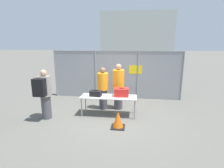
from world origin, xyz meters
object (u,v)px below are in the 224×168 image
object	(u,v)px
utility_trailer	(148,82)
inspection_table	(109,98)
suitcase_red	(121,92)
traffic_cone	(118,120)
suitcase_black	(96,93)
security_worker_far	(118,86)
security_worker_near	(103,88)
traveler_hooded	(44,93)

from	to	relation	value
utility_trailer	inspection_table	bearing A→B (deg)	-112.79
utility_trailer	suitcase_red	bearing A→B (deg)	-107.39
suitcase_red	traffic_cone	bearing A→B (deg)	-91.55
suitcase_black	security_worker_far	world-z (taller)	security_worker_far
suitcase_black	utility_trailer	xyz separation A→B (m)	(2.20, 4.12, -0.42)
security_worker_far	utility_trailer	xyz separation A→B (m)	(1.43, 3.40, -0.54)
utility_trailer	traffic_cone	distance (m)	5.23
security_worker_far	suitcase_black	bearing A→B (deg)	57.47
security_worker_near	utility_trailer	distance (m)	4.07
traffic_cone	suitcase_red	bearing A→B (deg)	88.45
utility_trailer	security_worker_near	bearing A→B (deg)	-120.24
security_worker_far	traffic_cone	world-z (taller)	security_worker_far
traffic_cone	inspection_table	bearing A→B (deg)	114.12
suitcase_red	traveler_hooded	xyz separation A→B (m)	(-2.61, -0.69, 0.09)
inspection_table	suitcase_red	world-z (taller)	suitcase_red
security_worker_near	security_worker_far	world-z (taller)	security_worker_far
suitcase_black	suitcase_red	distance (m)	0.94
traffic_cone	security_worker_far	bearing A→B (deg)	94.63
security_worker_far	traveler_hooded	bearing A→B (deg)	42.96
security_worker_near	security_worker_far	distance (m)	0.62
traveler_hooded	security_worker_near	world-z (taller)	traveler_hooded
suitcase_black	security_worker_near	distance (m)	0.65
suitcase_red	traffic_cone	xyz separation A→B (m)	(-0.03, -1.04, -0.62)
utility_trailer	suitcase_black	bearing A→B (deg)	-118.09
suitcase_red	security_worker_far	distance (m)	0.65
security_worker_near	traffic_cone	xyz separation A→B (m)	(0.75, -1.57, -0.63)
security_worker_near	utility_trailer	size ratio (longest dim) A/B	0.38
inspection_table	security_worker_near	bearing A→B (deg)	117.53
suitcase_black	security_worker_far	bearing A→B (deg)	42.86
inspection_table	security_worker_far	size ratio (longest dim) A/B	1.11
suitcase_black	security_worker_far	distance (m)	1.06
suitcase_red	utility_trailer	world-z (taller)	suitcase_red
suitcase_black	utility_trailer	bearing A→B (deg)	61.91
suitcase_red	security_worker_far	xyz separation A→B (m)	(-0.16, 0.63, 0.08)
suitcase_black	traffic_cone	bearing A→B (deg)	-46.10
suitcase_black	traveler_hooded	world-z (taller)	traveler_hooded
inspection_table	utility_trailer	distance (m)	4.46
security_worker_near	traffic_cone	bearing A→B (deg)	130.28
inspection_table	traveler_hooded	world-z (taller)	traveler_hooded
traveler_hooded	traffic_cone	world-z (taller)	traveler_hooded
traffic_cone	security_worker_near	bearing A→B (deg)	115.46
suitcase_red	security_worker_near	bearing A→B (deg)	145.41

